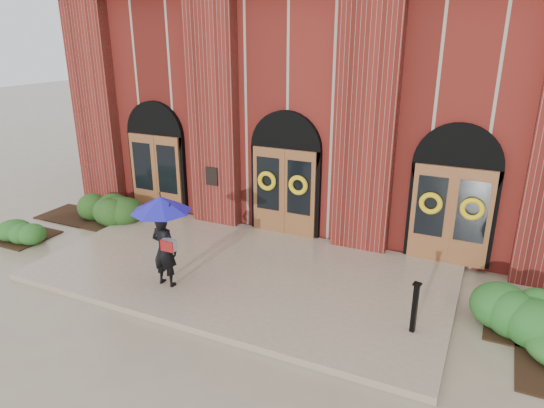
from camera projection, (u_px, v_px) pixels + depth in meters
The scene contains 7 objects.
ground at pixel (239, 277), 11.93m from camera, with size 90.00×90.00×0.00m, color gray.
landing at pixel (242, 272), 12.04m from camera, with size 10.00×5.30×0.15m, color tan.
church_building at pixel (349, 94), 18.26m from camera, with size 16.20×12.53×7.00m.
man_with_umbrella at pixel (162, 224), 10.79m from camera, with size 1.39×1.39×2.15m.
metal_post at pixel (415, 306), 9.32m from camera, with size 0.17×0.17×1.06m.
hedge_wall_left at pixel (89, 207), 15.48m from camera, with size 3.15×1.26×0.81m, color #224517.
hedge_front_left at pixel (20, 228), 14.18m from camera, with size 1.54×1.32×0.54m, color #24581E.
Camera 1 is at (5.27, -9.29, 5.68)m, focal length 32.00 mm.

